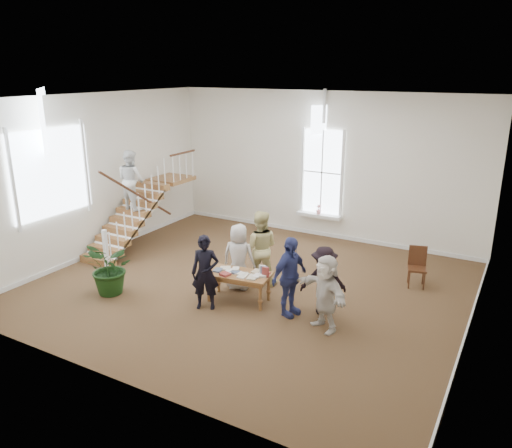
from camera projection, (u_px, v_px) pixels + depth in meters
The scene contains 12 objects.
ground at pixel (251, 286), 12.30m from camera, with size 10.00×10.00×0.00m, color #4F381F.
room_shell at pixel (319, 224), 15.83m from camera, with size 10.49×10.00×10.00m.
staircase at pixel (134, 195), 14.46m from camera, with size 1.10×4.10×2.92m.
library_table at pixel (239, 276), 11.32m from camera, with size 1.56×0.93×0.75m.
police_officer at pixel (205, 273), 10.92m from camera, with size 0.62×0.40×1.69m, color black.
elderly_woman at pixel (239, 257), 11.93m from camera, with size 0.79×0.52×1.62m, color #BDB7B0.
person_yellow at pixel (260, 248), 12.17m from camera, with size 0.91×0.71×1.87m, color #D7CD86.
woman_cluster_a at pixel (289, 277), 10.60m from camera, with size 1.04×0.43×1.77m, color navy.
woman_cluster_b at pixel (324, 280), 10.73m from camera, with size 0.99×0.57×1.53m, color black.
woman_cluster_c at pixel (325, 293), 10.04m from camera, with size 1.48×0.47×1.60m, color silver.
floor_plant at pixel (111, 268), 11.67m from camera, with size 1.18×1.02×1.31m, color #143310.
side_chair at pixel (417, 264), 12.17m from camera, with size 0.53×0.53×0.99m.
Camera 1 is at (5.63, -9.77, 5.14)m, focal length 35.00 mm.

